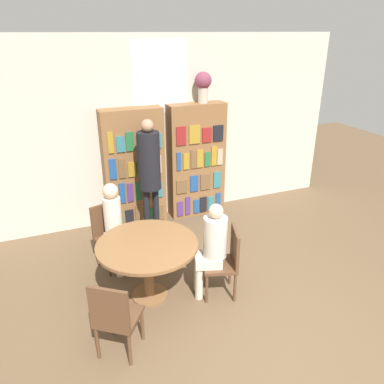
{
  "coord_description": "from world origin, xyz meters",
  "views": [
    {
      "loc": [
        -1.83,
        -2.31,
        3.02
      ],
      "look_at": [
        -0.11,
        1.91,
        1.05
      ],
      "focal_mm": 35.0,
      "sensor_mm": 36.0,
      "label": 1
    }
  ],
  "objects": [
    {
      "name": "librarian_standing",
      "position": [
        -0.43,
        2.8,
        1.16
      ],
      "size": [
        0.33,
        0.6,
        1.87
      ],
      "color": "black",
      "rests_on": "ground_plane"
    },
    {
      "name": "bookshelf_left",
      "position": [
        -0.55,
        3.31,
        0.97
      ],
      "size": [
        0.97,
        0.34,
        1.94
      ],
      "color": "brown",
      "rests_on": "ground_plane"
    },
    {
      "name": "chair_far_side",
      "position": [
        -0.01,
        1.06,
        0.49
      ],
      "size": [
        0.5,
        0.5,
        0.88
      ],
      "rotation": [
        0.0,
        0.0,
        1.26
      ],
      "color": "brown",
      "rests_on": "ground_plane"
    },
    {
      "name": "ground_plane",
      "position": [
        0.0,
        0.0,
        0.0
      ],
      "size": [
        16.0,
        16.0,
        0.0
      ],
      "primitive_type": "plane",
      "color": "brown"
    },
    {
      "name": "seated_reader_right",
      "position": [
        -0.18,
        1.12,
        0.7
      ],
      "size": [
        0.41,
        0.37,
        1.23
      ],
      "rotation": [
        0.0,
        0.0,
        1.26
      ],
      "color": "beige",
      "rests_on": "ground_plane"
    },
    {
      "name": "bookshelf_right",
      "position": [
        0.55,
        3.31,
        0.97
      ],
      "size": [
        0.97,
        0.34,
        1.94
      ],
      "color": "brown",
      "rests_on": "ground_plane"
    },
    {
      "name": "reading_table",
      "position": [
        -0.9,
        1.35,
        0.63
      ],
      "size": [
        1.19,
        1.19,
        0.75
      ],
      "color": "brown",
      "rests_on": "ground_plane"
    },
    {
      "name": "flower_vase",
      "position": [
        0.66,
        3.31,
        2.24
      ],
      "size": [
        0.27,
        0.27,
        0.49
      ],
      "color": "#B7AD9E",
      "rests_on": "bookshelf_right"
    },
    {
      "name": "chair_near_camera",
      "position": [
        -1.45,
        0.6,
        0.49
      ],
      "size": [
        0.56,
        0.56,
        0.88
      ],
      "rotation": [
        0.0,
        0.0,
        -0.63
      ],
      "color": "brown",
      "rests_on": "ground_plane"
    },
    {
      "name": "wall_back",
      "position": [
        0.0,
        3.5,
        1.51
      ],
      "size": [
        6.4,
        0.07,
        3.0
      ],
      "color": "beige",
      "rests_on": "ground_plane"
    },
    {
      "name": "chair_left_side",
      "position": [
        -1.19,
        2.24,
        0.49
      ],
      "size": [
        0.5,
        0.5,
        0.88
      ],
      "rotation": [
        0.0,
        0.0,
        -2.83
      ],
      "color": "brown",
      "rests_on": "ground_plane"
    },
    {
      "name": "seated_reader_left",
      "position": [
        -1.13,
        2.07,
        0.71
      ],
      "size": [
        0.32,
        0.38,
        1.25
      ],
      "rotation": [
        0.0,
        0.0,
        -2.83
      ],
      "color": "beige",
      "rests_on": "ground_plane"
    }
  ]
}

